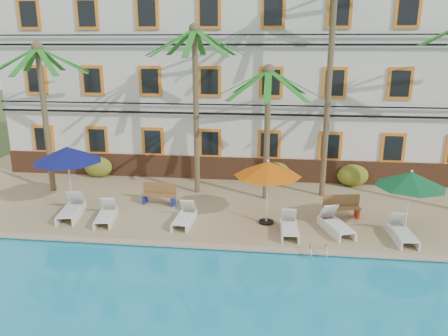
# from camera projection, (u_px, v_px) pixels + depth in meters

# --- Properties ---
(ground) EXTENTS (100.00, 100.00, 0.00)m
(ground) POSITION_uv_depth(u_px,v_px,m) (223.00, 243.00, 16.04)
(ground) COLOR #384C23
(ground) RESTS_ON ground
(pool_deck) EXTENTS (30.00, 12.00, 0.25)m
(pool_deck) POSITION_uv_depth(u_px,v_px,m) (236.00, 195.00, 20.78)
(pool_deck) COLOR tan
(pool_deck) RESTS_ON ground
(pool_coping) EXTENTS (30.00, 0.35, 0.06)m
(pool_coping) POSITION_uv_depth(u_px,v_px,m) (220.00, 247.00, 15.10)
(pool_coping) COLOR tan
(pool_coping) RESTS_ON pool_deck
(hotel_building) EXTENTS (25.40, 6.44, 10.22)m
(hotel_building) POSITION_uv_depth(u_px,v_px,m) (245.00, 75.00, 24.08)
(hotel_building) COLOR silver
(hotel_building) RESTS_ON pool_deck
(palm_a) EXTENTS (4.47, 4.47, 6.91)m
(palm_a) POSITION_uv_depth(u_px,v_px,m) (43.00, 96.00, 19.77)
(palm_a) COLOR brown
(palm_a) RESTS_ON pool_deck
(palm_b) EXTENTS (4.47, 4.47, 7.67)m
(palm_b) POSITION_uv_depth(u_px,v_px,m) (196.00, 87.00, 19.39)
(palm_b) COLOR brown
(palm_b) RESTS_ON pool_deck
(palm_c) EXTENTS (4.47, 4.47, 5.99)m
(palm_c) POSITION_uv_depth(u_px,v_px,m) (268.00, 112.00, 18.81)
(palm_c) COLOR brown
(palm_c) RESTS_ON pool_deck
(palm_d) EXTENTS (4.47, 4.47, 10.17)m
(palm_d) POSITION_uv_depth(u_px,v_px,m) (331.00, 54.00, 18.56)
(palm_d) COLOR brown
(palm_d) RESTS_ON pool_deck
(shrub_left) EXTENTS (1.50, 0.90, 1.10)m
(shrub_left) POSITION_uv_depth(u_px,v_px,m) (98.00, 167.00, 22.96)
(shrub_left) COLOR #225D1A
(shrub_left) RESTS_ON pool_deck
(shrub_mid) EXTENTS (1.50, 0.90, 1.10)m
(shrub_mid) POSITION_uv_depth(u_px,v_px,m) (275.00, 173.00, 21.91)
(shrub_mid) COLOR #225D1A
(shrub_mid) RESTS_ON pool_deck
(shrub_right) EXTENTS (1.50, 0.90, 1.10)m
(shrub_right) POSITION_uv_depth(u_px,v_px,m) (353.00, 175.00, 21.48)
(shrub_right) COLOR #225D1A
(shrub_right) RESTS_ON pool_deck
(umbrella_blue) EXTENTS (2.83, 2.83, 2.82)m
(umbrella_blue) POSITION_uv_depth(u_px,v_px,m) (67.00, 155.00, 17.92)
(umbrella_blue) COLOR black
(umbrella_blue) RESTS_ON pool_deck
(umbrella_red) EXTENTS (2.59, 2.59, 2.59)m
(umbrella_red) POSITION_uv_depth(u_px,v_px,m) (268.00, 169.00, 16.57)
(umbrella_red) COLOR black
(umbrella_red) RESTS_ON pool_deck
(umbrella_green) EXTENTS (2.49, 2.49, 2.49)m
(umbrella_green) POSITION_uv_depth(u_px,v_px,m) (411.00, 180.00, 15.57)
(umbrella_green) COLOR black
(umbrella_green) RESTS_ON pool_deck
(lounger_a) EXTENTS (1.02, 2.07, 0.94)m
(lounger_a) POSITION_uv_depth(u_px,v_px,m) (71.00, 210.00, 17.74)
(lounger_a) COLOR white
(lounger_a) RESTS_ON pool_deck
(lounger_b) EXTENTS (0.94, 1.87, 0.84)m
(lounger_b) POSITION_uv_depth(u_px,v_px,m) (106.00, 215.00, 17.27)
(lounger_b) COLOR white
(lounger_b) RESTS_ON pool_deck
(lounger_c) EXTENTS (0.72, 1.80, 0.84)m
(lounger_c) POSITION_uv_depth(u_px,v_px,m) (185.00, 217.00, 17.05)
(lounger_c) COLOR white
(lounger_c) RESTS_ON pool_deck
(lounger_d) EXTENTS (0.69, 1.78, 0.83)m
(lounger_d) POSITION_uv_depth(u_px,v_px,m) (289.00, 227.00, 16.16)
(lounger_d) COLOR white
(lounger_d) RESTS_ON pool_deck
(lounger_e) EXTENTS (1.28, 2.01, 0.90)m
(lounger_e) POSITION_uv_depth(u_px,v_px,m) (335.00, 224.00, 16.33)
(lounger_e) COLOR white
(lounger_e) RESTS_ON pool_deck
(lounger_f) EXTENTS (0.77, 1.88, 0.87)m
(lounger_f) POSITION_uv_depth(u_px,v_px,m) (402.00, 232.00, 15.68)
(lounger_f) COLOR white
(lounger_f) RESTS_ON pool_deck
(bench_left) EXTENTS (1.54, 0.61, 0.93)m
(bench_left) POSITION_uv_depth(u_px,v_px,m) (159.00, 194.00, 19.12)
(bench_left) COLOR olive
(bench_left) RESTS_ON pool_deck
(bench_right) EXTENTS (1.56, 0.73, 0.93)m
(bench_right) POSITION_uv_depth(u_px,v_px,m) (341.00, 206.00, 17.62)
(bench_right) COLOR olive
(bench_right) RESTS_ON pool_deck
(pool_ladder) EXTENTS (0.54, 0.74, 0.74)m
(pool_ladder) POSITION_uv_depth(u_px,v_px,m) (318.00, 254.00, 14.63)
(pool_ladder) COLOR silver
(pool_ladder) RESTS_ON ground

